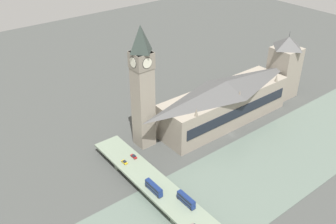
{
  "coord_description": "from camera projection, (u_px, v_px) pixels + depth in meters",
  "views": [
    {
      "loc": [
        -131.3,
        155.54,
        136.67
      ],
      "look_at": [
        20.57,
        36.34,
        21.15
      ],
      "focal_mm": 40.0,
      "sensor_mm": 36.0,
      "label": 1
    }
  ],
  "objects": [
    {
      "name": "ground_plane",
      "position": [
        232.0,
        135.0,
        241.21
      ],
      "size": [
        600.0,
        600.0,
        0.0
      ],
      "primitive_type": "plane",
      "color": "#424442"
    },
    {
      "name": "river_water",
      "position": [
        275.0,
        161.0,
        217.95
      ],
      "size": [
        56.7,
        360.0,
        0.3
      ],
      "primitive_type": "cube",
      "color": "slate",
      "rests_on": "ground_plane"
    },
    {
      "name": "parliament_hall",
      "position": [
        225.0,
        102.0,
        248.42
      ],
      "size": [
        26.05,
        96.29,
        30.16
      ],
      "color": "gray",
      "rests_on": "ground_plane"
    },
    {
      "name": "clock_tower",
      "position": [
        142.0,
        85.0,
        212.92
      ],
      "size": [
        11.57,
        11.57,
        75.81
      ],
      "color": "gray",
      "rests_on": "ground_plane"
    },
    {
      "name": "victoria_tower",
      "position": [
        284.0,
        67.0,
        276.7
      ],
      "size": [
        18.35,
        18.35,
        50.52
      ],
      "color": "gray",
      "rests_on": "ground_plane"
    },
    {
      "name": "road_bridge",
      "position": [
        183.0,
        211.0,
        178.4
      ],
      "size": [
        145.41,
        15.67,
        5.63
      ],
      "color": "#5D6A59",
      "rests_on": "ground_plane"
    },
    {
      "name": "double_decker_bus_lead",
      "position": [
        154.0,
        188.0,
        186.91
      ],
      "size": [
        11.97,
        2.58,
        4.74
      ],
      "color": "navy",
      "rests_on": "road_bridge"
    },
    {
      "name": "double_decker_bus_mid",
      "position": [
        186.0,
        200.0,
        179.66
      ],
      "size": [
        11.39,
        2.5,
        4.81
      ],
      "color": "navy",
      "rests_on": "road_bridge"
    },
    {
      "name": "car_northbound_mid",
      "position": [
        134.0,
        156.0,
        211.79
      ],
      "size": [
        4.56,
        1.81,
        1.44
      ],
      "color": "maroon",
      "rests_on": "road_bridge"
    },
    {
      "name": "car_northbound_tail",
      "position": [
        124.0,
        162.0,
        207.44
      ],
      "size": [
        4.13,
        1.83,
        1.36
      ],
      "color": "gold",
      "rests_on": "road_bridge"
    }
  ]
}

